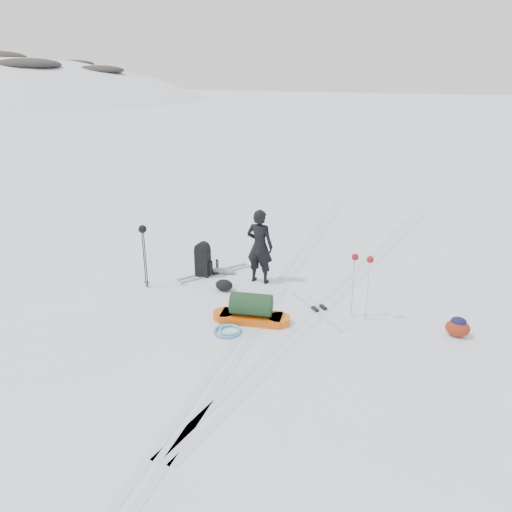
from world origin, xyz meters
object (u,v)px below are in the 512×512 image
at_px(pulk_sled, 251,311).
at_px(ski_poles_black, 143,237).
at_px(expedition_rucksack, 206,260).
at_px(skier, 260,246).

relative_size(pulk_sled, ski_poles_black, 1.09).
relative_size(expedition_rucksack, ski_poles_black, 0.58).
bearing_deg(skier, expedition_rucksack, 8.72).
height_order(expedition_rucksack, ski_poles_black, ski_poles_black).
distance_m(skier, expedition_rucksack, 1.40).
xyz_separation_m(expedition_rucksack, ski_poles_black, (-0.91, -1.10, 0.80)).
bearing_deg(expedition_rucksack, skier, 5.02).
bearing_deg(skier, pulk_sled, 109.18).
distance_m(pulk_sled, ski_poles_black, 3.03).
xyz_separation_m(skier, ski_poles_black, (-2.22, -1.26, 0.33)).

